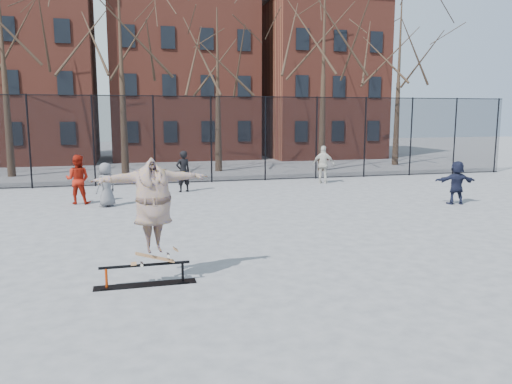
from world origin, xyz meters
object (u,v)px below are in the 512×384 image
object	(u,v)px
skateboard	(155,261)
bystander_extra	(106,185)
skate_rail	(145,277)
bystander_red	(78,179)
bystander_black	(183,171)
bystander_navy	(456,183)
skater	(153,212)
bystander_white	(324,165)

from	to	relation	value
skateboard	bystander_extra	bearing A→B (deg)	97.65
skate_rail	bystander_red	world-z (taller)	bystander_red
bystander_extra	skateboard	bearing A→B (deg)	57.66
bystander_black	bystander_navy	world-z (taller)	bystander_black
skater	bystander_red	world-z (taller)	skater
skateboard	bystander_red	xyz separation A→B (m)	(-2.13, 9.33, 0.41)
skate_rail	bystander_navy	bearing A→B (deg)	28.17
bystander_navy	skateboard	bearing A→B (deg)	40.06
bystander_red	skateboard	bearing A→B (deg)	116.25
bystander_black	bystander_extra	size ratio (longest dim) A/B	1.11
bystander_red	bystander_white	bearing A→B (deg)	-151.80
bystander_red	bystander_white	distance (m)	10.81
skate_rail	skater	distance (m)	1.24
bystander_black	bystander_red	world-z (taller)	bystander_red
skate_rail	skateboard	size ratio (longest dim) A/B	2.38
skate_rail	bystander_red	size ratio (longest dim) A/B	1.08
skater	bystander_red	size ratio (longest dim) A/B	1.24
skateboard	bystander_extra	distance (m)	8.60
bystander_navy	skate_rail	bearing A→B (deg)	39.65
skater	bystander_red	distance (m)	9.59
skater	bystander_navy	xyz separation A→B (m)	(10.81, 5.89, -0.61)
skateboard	bystander_navy	xyz separation A→B (m)	(10.81, 5.89, 0.31)
bystander_red	bystander_white	size ratio (longest dim) A/B	1.01
skateboard	skate_rail	bearing A→B (deg)	180.00
skater	bystander_red	bearing A→B (deg)	93.90
skate_rail	bystander_white	size ratio (longest dim) A/B	1.08
bystander_black	bystander_navy	size ratio (longest dim) A/B	1.09
bystander_red	bystander_extra	size ratio (longest dim) A/B	1.15
skate_rail	skateboard	xyz separation A→B (m)	(0.19, -0.00, 0.30)
bystander_navy	bystander_red	bearing A→B (deg)	-3.44
bystander_black	bystander_red	xyz separation A→B (m)	(-3.92, -1.80, 0.03)
skate_rail	bystander_navy	world-z (taller)	bystander_navy
bystander_navy	skater	bearing A→B (deg)	40.06
bystander_black	skate_rail	bearing A→B (deg)	59.96
skater	bystander_black	size ratio (longest dim) A/B	1.28
bystander_red	bystander_extra	xyz separation A→B (m)	(0.98, -0.82, -0.11)
skater	skateboard	bearing A→B (deg)	0.00
skater	bystander_black	distance (m)	11.29
skater	bystander_extra	distance (m)	8.62
skateboard	bystander_red	world-z (taller)	bystander_red
skate_rail	bystander_red	bearing A→B (deg)	101.75
bystander_extra	skate_rail	bearing A→B (deg)	56.42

